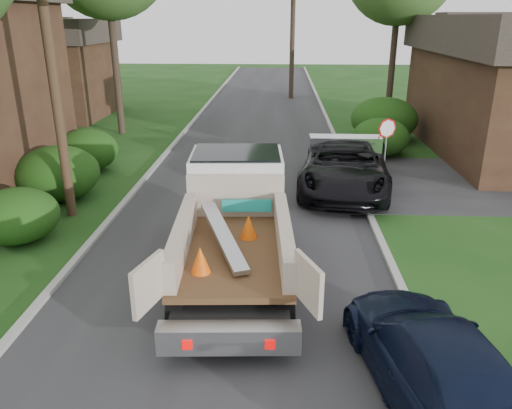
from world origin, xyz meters
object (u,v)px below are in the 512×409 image
Objects in this scene: stop_sign at (386,137)px; utility_pole at (49,48)px; house_left_far at (47,67)px; flatbed_truck at (236,210)px; black_pickup at (345,165)px; navy_suv at (435,360)px.

stop_sign is 0.25× the size of utility_pole.
house_left_far is (-8.02, 17.02, -2.12)m from utility_pole.
flatbed_truck reaches higher than black_pickup.
stop_sign is 2.04m from black_pickup.
flatbed_truck is 6.14m from navy_suv.
house_left_far is at bearing 115.23° from utility_pole.
stop_sign is 0.51× the size of navy_suv.
flatbed_truck is 1.06× the size of black_pickup.
flatbed_truck is at bearing -112.45° from black_pickup.
navy_suv is at bearing -81.04° from black_pickup.
utility_pole reaches higher than house_left_far.
utility_pole is 18.93m from house_left_far.
utility_pole is (-10.68, -4.02, 3.40)m from stop_sign.
house_left_far is 1.08× the size of flatbed_truck.
flatbed_truck is (-5.11, -6.92, -0.36)m from stop_sign.
stop_sign is 0.35× the size of flatbed_truck.
utility_pole is at bearing -159.38° from stop_sign.
utility_pole is at bearing 149.24° from flatbed_truck.
house_left_far reaches higher than flatbed_truck.
flatbed_truck is 1.44× the size of navy_suv.
utility_pole is at bearing -64.77° from house_left_far.
navy_suv is at bearing -39.83° from utility_pole.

